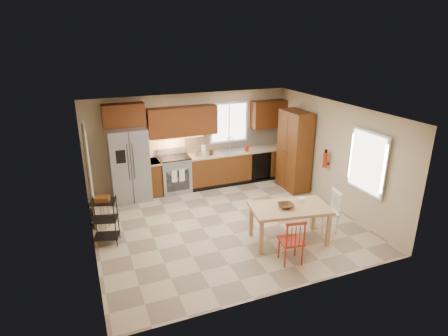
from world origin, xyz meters
TOP-DOWN VIEW (x-y plane):
  - floor at (0.00, 0.00)m, footprint 5.50×5.50m
  - ceiling at (0.00, 0.00)m, footprint 5.50×5.00m
  - wall_back at (0.00, 2.50)m, footprint 5.50×0.02m
  - wall_front at (0.00, -2.50)m, footprint 5.50×0.02m
  - wall_left at (-2.75, 0.00)m, footprint 0.02×5.00m
  - wall_right at (2.75, 0.00)m, footprint 0.02×5.00m
  - refrigerator at (-1.70, 2.12)m, footprint 0.92×0.75m
  - range_stove at (-0.55, 2.19)m, footprint 0.76×0.63m
  - base_cabinet_narrow at (-1.10, 2.20)m, footprint 0.30×0.60m
  - base_cabinet_run at (1.29, 2.20)m, footprint 2.92×0.60m
  - dishwasher at (1.85, 1.91)m, footprint 0.60×0.02m
  - backsplash at (1.29, 2.48)m, footprint 2.92×0.03m
  - upper_over_fridge at (-1.70, 2.33)m, footprint 1.00×0.35m
  - upper_left_block at (-0.25, 2.33)m, footprint 1.80×0.35m
  - upper_right_block at (2.25, 2.33)m, footprint 1.00×0.35m
  - window_back at (1.10, 2.48)m, footprint 1.12×0.04m
  - sink at (1.10, 2.20)m, footprint 0.62×0.46m
  - undercab_glow at (-0.55, 2.30)m, footprint 1.60×0.30m
  - soap_bottle at (1.48, 2.10)m, footprint 0.09×0.09m
  - paper_towel at (0.25, 2.15)m, footprint 0.12×0.12m
  - canister_steel at (0.05, 2.15)m, footprint 0.11×0.11m
  - canister_wood at (0.45, 2.12)m, footprint 0.10×0.10m
  - pantry at (2.43, 1.20)m, footprint 0.50×0.95m
  - fire_extinguisher at (2.63, 0.15)m, footprint 0.12×0.12m
  - window_right at (2.68, -1.15)m, footprint 0.04×1.02m
  - doorway at (-2.67, 1.30)m, footprint 0.04×0.95m
  - dining_table at (0.89, -1.14)m, footprint 1.64×1.11m
  - chair_red at (0.54, -1.79)m, footprint 0.48×0.48m
  - chair_white at (1.84, -1.09)m, footprint 0.48×0.48m
  - table_bowl at (0.80, -1.14)m, footprint 0.36×0.36m
  - table_jar at (1.22, -1.04)m, footprint 0.13×0.13m
  - bar_stool at (-2.50, 0.82)m, footprint 0.39×0.39m
  - utility_cart at (-2.50, 0.13)m, footprint 0.56×0.49m

SIDE VIEW (x-z plane):
  - floor at x=0.00m, z-range 0.00..0.00m
  - bar_stool at x=-2.50m, z-range 0.00..0.69m
  - dining_table at x=0.89m, z-range 0.00..0.74m
  - chair_red at x=0.54m, z-range 0.00..0.89m
  - chair_white at x=1.84m, z-range 0.00..0.89m
  - base_cabinet_narrow at x=-1.10m, z-range 0.00..0.90m
  - base_cabinet_run at x=1.29m, z-range 0.00..0.90m
  - dishwasher at x=1.85m, z-range 0.06..0.84m
  - range_stove at x=-0.55m, z-range 0.00..0.92m
  - utility_cart at x=-2.50m, z-range 0.00..0.96m
  - table_bowl at x=0.80m, z-range 0.71..0.79m
  - table_jar at x=1.22m, z-range 0.71..0.84m
  - sink at x=1.10m, z-range 0.78..0.94m
  - refrigerator at x=-1.70m, z-range 0.00..1.82m
  - canister_wood at x=0.45m, z-range 0.90..1.04m
  - canister_steel at x=0.05m, z-range 0.90..1.08m
  - soap_bottle at x=1.48m, z-range 0.90..1.09m
  - paper_towel at x=0.25m, z-range 0.90..1.18m
  - pantry at x=2.43m, z-range 0.00..2.10m
  - doorway at x=-2.67m, z-range 0.00..2.10m
  - fire_extinguisher at x=2.63m, z-range 0.92..1.28m
  - backsplash at x=1.29m, z-range 0.90..1.45m
  - wall_back at x=0.00m, z-range 0.00..2.50m
  - wall_front at x=0.00m, z-range 0.00..2.50m
  - wall_left at x=-2.75m, z-range 0.00..2.50m
  - wall_right at x=2.75m, z-range 0.00..2.50m
  - undercab_glow at x=-0.55m, z-range 1.43..1.43m
  - window_right at x=2.68m, z-range 0.79..2.11m
  - window_back at x=1.10m, z-range 1.09..2.21m
  - upper_left_block at x=-0.25m, z-range 1.45..2.20m
  - upper_right_block at x=2.25m, z-range 1.45..2.20m
  - upper_over_fridge at x=-1.70m, z-range 1.83..2.38m
  - ceiling at x=0.00m, z-range 2.49..2.51m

